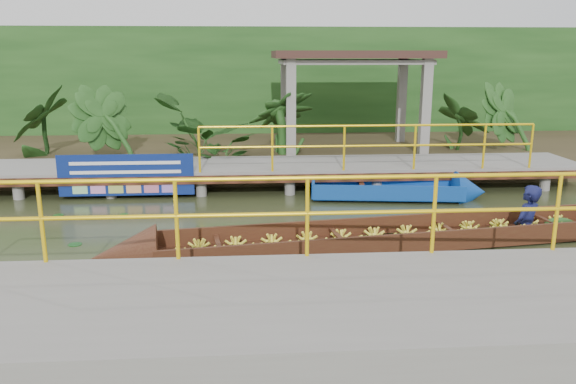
{
  "coord_description": "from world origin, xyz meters",
  "views": [
    {
      "loc": [
        0.1,
        -9.67,
        3.11
      ],
      "look_at": [
        0.81,
        0.5,
        0.6
      ],
      "focal_mm": 35.0,
      "sensor_mm": 36.0,
      "label": 1
    }
  ],
  "objects": [
    {
      "name": "near_dock",
      "position": [
        1.0,
        -4.2,
        0.3
      ],
      "size": [
        18.0,
        2.4,
        1.73
      ],
      "color": "slate",
      "rests_on": "ground"
    },
    {
      "name": "land_strip",
      "position": [
        0.0,
        7.5,
        0.23
      ],
      "size": [
        30.0,
        8.0,
        0.45
      ],
      "primitive_type": "cube",
      "color": "#2F2617",
      "rests_on": "ground"
    },
    {
      "name": "pavilion",
      "position": [
        3.0,
        6.3,
        2.82
      ],
      "size": [
        4.4,
        3.0,
        3.0
      ],
      "color": "slate",
      "rests_on": "ground"
    },
    {
      "name": "vendor_boat",
      "position": [
        2.83,
        -0.87,
        0.22
      ],
      "size": [
        9.73,
        2.28,
        2.08
      ],
      "rotation": [
        0.0,
        0.0,
        0.14
      ],
      "color": "#3B1910",
      "rests_on": "ground"
    },
    {
      "name": "moored_blue_boat",
      "position": [
        4.01,
        2.09,
        0.16
      ],
      "size": [
        3.89,
        1.42,
        0.9
      ],
      "rotation": [
        0.0,
        0.0,
        -0.12
      ],
      "color": "navy",
      "rests_on": "ground"
    },
    {
      "name": "blue_banner",
      "position": [
        -2.59,
        2.48,
        0.56
      ],
      "size": [
        2.92,
        0.04,
        0.91
      ],
      "color": "navy",
      "rests_on": "ground"
    },
    {
      "name": "foliage_backdrop",
      "position": [
        0.0,
        10.0,
        2.0
      ],
      "size": [
        30.0,
        0.8,
        4.0
      ],
      "primitive_type": "cube",
      "color": "#183D13",
      "rests_on": "ground"
    },
    {
      "name": "ground",
      "position": [
        0.0,
        0.0,
        0.0
      ],
      "size": [
        80.0,
        80.0,
        0.0
      ],
      "primitive_type": "plane",
      "color": "#282E17",
      "rests_on": "ground"
    },
    {
      "name": "tropical_plants",
      "position": [
        0.8,
        5.3,
        1.29
      ],
      "size": [
        14.34,
        1.34,
        1.68
      ],
      "color": "#183D13",
      "rests_on": "ground"
    },
    {
      "name": "far_dock",
      "position": [
        0.02,
        3.43,
        0.48
      ],
      "size": [
        16.0,
        2.06,
        1.66
      ],
      "color": "slate",
      "rests_on": "ground"
    }
  ]
}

